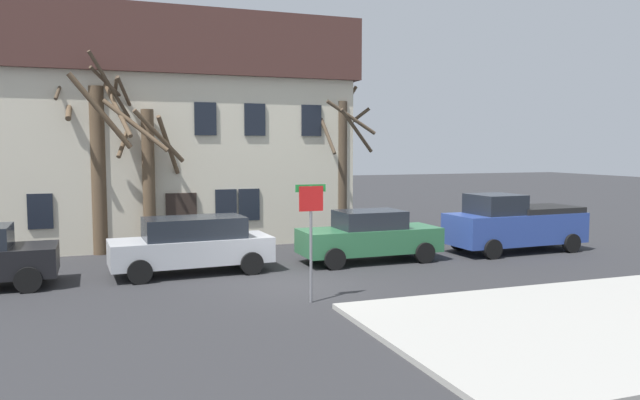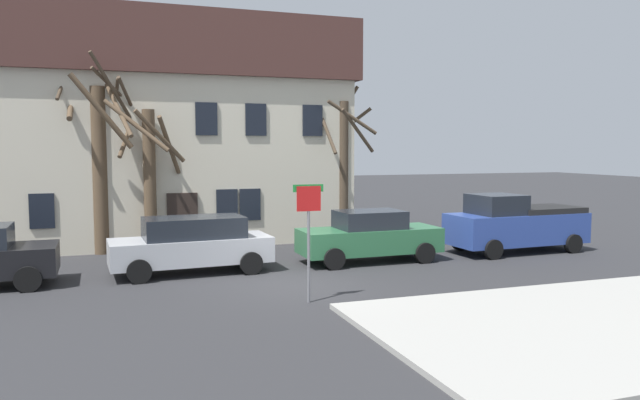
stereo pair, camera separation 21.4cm
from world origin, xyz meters
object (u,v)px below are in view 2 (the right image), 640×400
building_main (173,130)px  tree_bare_near (99,148)px  car_silver_wagon (192,244)px  car_green_sedan (370,236)px  street_sign_pole (309,220)px  tree_bare_end (343,161)px  pickup_truck_blue (515,224)px  tree_bare_far (148,170)px  tree_bare_mid (99,161)px

building_main → tree_bare_near: building_main is taller
tree_bare_near → car_silver_wagon: 6.00m
building_main → car_green_sedan: building_main is taller
car_green_sedan → street_sign_pole: street_sign_pole is taller
tree_bare_near → tree_bare_end: bearing=-1.2°
pickup_truck_blue → tree_bare_far: bearing=162.4°
tree_bare_end → tree_bare_far: bearing=-176.3°
tree_bare_end → pickup_truck_blue: bearing=-42.2°
tree_bare_end → car_silver_wagon: 8.24m
tree_bare_mid → car_silver_wagon: size_ratio=1.35×
car_green_sedan → tree_bare_mid: bearing=151.7°
tree_bare_end → car_silver_wagon: (-6.57, -4.40, -2.33)m
street_sign_pole → tree_bare_near: bearing=118.0°
tree_bare_mid → tree_bare_end: tree_bare_mid is taller
pickup_truck_blue → tree_bare_near: bearing=161.7°
car_green_sedan → pickup_truck_blue: pickup_truck_blue is taller
car_silver_wagon → street_sign_pole: (2.22, -4.45, 1.13)m
pickup_truck_blue → tree_bare_end: bearing=137.8°
tree_bare_mid → tree_bare_far: bearing=-18.0°
tree_bare_far → tree_bare_end: size_ratio=1.00×
tree_bare_end → pickup_truck_blue: size_ratio=1.22×
tree_bare_mid → car_green_sedan: size_ratio=1.39×
building_main → pickup_truck_blue: bearing=-34.9°
building_main → car_silver_wagon: 8.55m
building_main → tree_bare_end: 7.23m
tree_bare_near → pickup_truck_blue: bearing=-18.3°
tree_bare_near → tree_bare_mid: bearing=-89.5°
tree_bare_near → car_silver_wagon: size_ratio=1.52×
tree_bare_near → car_silver_wagon: (2.60, -4.59, -2.86)m
tree_bare_near → tree_bare_mid: 0.50m
building_main → tree_bare_mid: building_main is taller
tree_bare_mid → car_silver_wagon: (2.60, -4.42, -2.39)m
tree_bare_mid → tree_bare_near: bearing=90.5°
pickup_truck_blue → tree_bare_mid: bearing=162.4°
tree_bare_far → car_silver_wagon: size_ratio=1.30×
tree_bare_end → street_sign_pole: 9.93m
building_main → car_green_sedan: size_ratio=3.00×
car_silver_wagon → building_main: bearing=87.9°
building_main → tree_bare_near: bearing=-132.4°
car_silver_wagon → pickup_truck_blue: 11.48m
building_main → car_silver_wagon: (-0.29, -7.75, -3.60)m
tree_bare_end → street_sign_pole: (-4.35, -8.84, -1.20)m
car_silver_wagon → car_green_sedan: 5.75m
street_sign_pole → car_green_sedan: bearing=51.1°
building_main → tree_bare_end: (6.28, -3.35, -1.28)m
tree_bare_end → pickup_truck_blue: 6.99m
tree_bare_mid → pickup_truck_blue: 14.95m
tree_bare_mid → pickup_truck_blue: bearing=-17.6°
building_main → tree_bare_end: building_main is taller
tree_bare_near → pickup_truck_blue: (14.08, -4.65, -2.73)m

